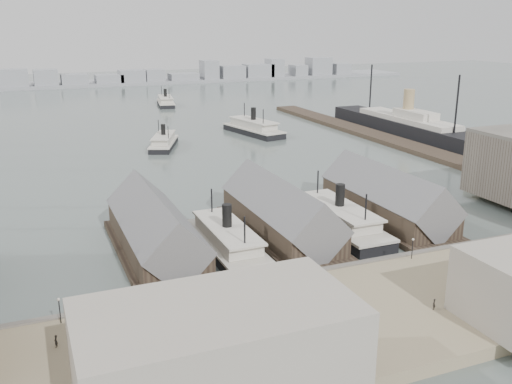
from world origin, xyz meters
name	(u,v)px	position (x,y,z in m)	size (l,w,h in m)	color
ground	(319,267)	(0.00, 0.00, 0.00)	(900.00, 900.00, 0.00)	#4C5855
quay	(383,312)	(0.00, -20.00, 1.00)	(180.00, 30.00, 2.00)	#847558
seawall	(333,273)	(0.00, -5.20, 1.15)	(180.00, 1.20, 2.30)	#59544C
east_wharf	(389,140)	(78.00, 90.00, 0.80)	(10.00, 180.00, 1.60)	#2D231C
ferry_shed_west	(155,232)	(-26.00, 16.88, 4.64)	(14.00, 42.00, 12.60)	#2D231C
ferry_shed_center	(280,215)	(0.00, 16.88, 4.64)	(14.00, 42.00, 12.60)	#2D231C
ferry_shed_east	(386,201)	(26.00, 16.88, 4.64)	(14.00, 42.00, 12.60)	#2D231C
street_bldg_west	(218,355)	(-30.00, -32.00, 8.00)	(30.00, 16.00, 12.00)	gray
lamp_post_far_w	(59,306)	(-45.00, -7.00, 4.71)	(0.44, 0.44, 3.92)	black
lamp_post_near_w	(257,272)	(-15.00, -7.00, 4.71)	(0.44, 0.44, 3.92)	black
lamp_post_near_e	(413,245)	(15.00, -7.00, 4.71)	(0.44, 0.44, 3.92)	black
far_shore	(88,80)	(-2.07, 334.14, 3.91)	(500.00, 40.00, 15.72)	gray
ferry_docked_west	(227,241)	(-13.00, 12.92, 2.42)	(8.66, 28.88, 10.32)	black
ferry_docked_east	(339,219)	(13.00, 15.21, 2.55)	(9.15, 30.50, 10.89)	black
ferry_open_near	(164,142)	(-1.44, 112.73, 2.05)	(16.03, 25.44, 8.74)	black
ferry_open_mid	(253,128)	(37.39, 123.56, 2.62)	(15.79, 32.63, 11.20)	black
ferry_open_far	(166,102)	(24.48, 216.09, 2.20)	(11.94, 27.18, 9.38)	black
ocean_steamer	(407,126)	(92.00, 97.95, 3.88)	(12.34, 90.19, 18.04)	black
horse_cart_left	(138,342)	(-36.16, -17.33, 2.76)	(4.71, 2.12, 1.43)	black
horse_cart_center	(337,294)	(-5.23, -15.37, 2.79)	(4.61, 3.67, 1.52)	black
horse_cart_right	(482,273)	(20.88, -17.88, 2.85)	(4.90, 2.98, 1.72)	black
pedestrian_0	(56,341)	(-46.03, -13.24, 2.86)	(0.63, 0.46, 1.72)	black
pedestrian_1	(91,361)	(-42.35, -19.53, 2.85)	(0.82, 0.64, 1.70)	black
pedestrian_2	(260,291)	(-15.86, -9.99, 2.89)	(1.15, 0.66, 1.78)	black
pedestrian_3	(319,318)	(-11.41, -20.96, 2.86)	(1.01, 0.42, 1.72)	black
pedestrian_4	(324,291)	(-6.72, -13.90, 2.87)	(0.85, 0.55, 1.74)	black
pedestrian_5	(434,304)	(6.29, -23.75, 2.85)	(0.62, 0.45, 1.70)	black
pedestrian_6	(480,248)	(28.41, -9.37, 2.78)	(0.76, 0.59, 1.57)	black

